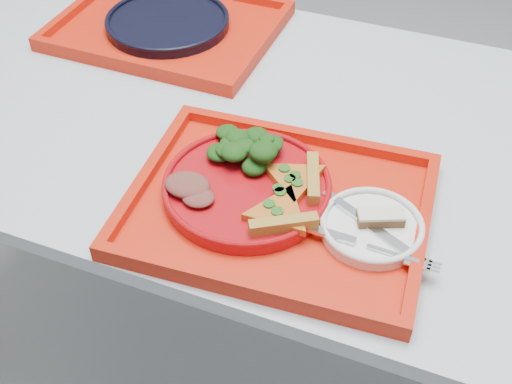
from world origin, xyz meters
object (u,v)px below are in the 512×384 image
tray_far (168,29)px  dessert_bar (381,217)px  navy_plate (168,23)px  tray_main (278,209)px  dinner_plate (247,188)px

tray_far → dessert_bar: 0.69m
navy_plate → tray_far: bearing=0.0°
navy_plate → dessert_bar: 0.69m
tray_main → dinner_plate: (-0.05, 0.01, 0.02)m
tray_far → navy_plate: navy_plate is taller
dinner_plate → dessert_bar: size_ratio=3.59×
tray_main → navy_plate: (-0.40, 0.42, 0.01)m
tray_far → dessert_bar: size_ratio=6.21×
dessert_bar → tray_main: bearing=160.4°
tray_main → tray_far: same height
tray_main → tray_far: bearing=129.9°
tray_far → dessert_bar: bearing=-36.0°
dessert_bar → dinner_plate: bearing=156.6°
tray_far → dinner_plate: (0.35, -0.41, 0.02)m
dinner_plate → dessert_bar: (0.21, 0.00, 0.01)m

